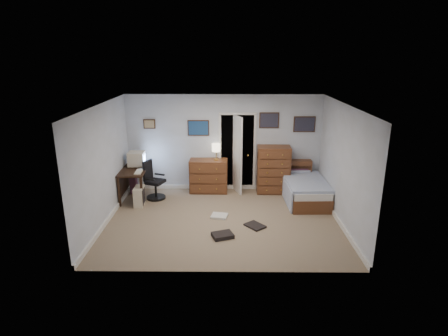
{
  "coord_description": "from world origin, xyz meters",
  "views": [
    {
      "loc": [
        0.1,
        -7.44,
        3.5
      ],
      "look_at": [
        0.02,
        0.3,
        1.1
      ],
      "focal_mm": 30.0,
      "sensor_mm": 36.0,
      "label": 1
    }
  ],
  "objects_px": {
    "tall_dresser": "(273,170)",
    "bed": "(304,189)",
    "computer_desk": "(132,175)",
    "low_dresser": "(209,176)",
    "office_chair": "(154,184)"
  },
  "relations": [
    {
      "from": "computer_desk",
      "to": "low_dresser",
      "type": "xyz_separation_m",
      "value": [
        1.9,
        0.4,
        -0.16
      ]
    },
    {
      "from": "office_chair",
      "to": "computer_desk",
      "type": "bearing_deg",
      "value": -168.28
    },
    {
      "from": "computer_desk",
      "to": "bed",
      "type": "relative_size",
      "value": 0.73
    },
    {
      "from": "computer_desk",
      "to": "office_chair",
      "type": "xyz_separation_m",
      "value": [
        0.55,
        -0.09,
        -0.21
      ]
    },
    {
      "from": "low_dresser",
      "to": "bed",
      "type": "bearing_deg",
      "value": -12.05
    },
    {
      "from": "computer_desk",
      "to": "bed",
      "type": "bearing_deg",
      "value": -3.48
    },
    {
      "from": "computer_desk",
      "to": "bed",
      "type": "xyz_separation_m",
      "value": [
        4.28,
        -0.16,
        -0.31
      ]
    },
    {
      "from": "low_dresser",
      "to": "computer_desk",
      "type": "bearing_deg",
      "value": -166.7
    },
    {
      "from": "computer_desk",
      "to": "low_dresser",
      "type": "distance_m",
      "value": 1.95
    },
    {
      "from": "office_chair",
      "to": "bed",
      "type": "relative_size",
      "value": 0.53
    },
    {
      "from": "office_chair",
      "to": "bed",
      "type": "xyz_separation_m",
      "value": [
        3.72,
        -0.07,
        -0.1
      ]
    },
    {
      "from": "low_dresser",
      "to": "tall_dresser",
      "type": "height_order",
      "value": "tall_dresser"
    },
    {
      "from": "tall_dresser",
      "to": "bed",
      "type": "height_order",
      "value": "tall_dresser"
    },
    {
      "from": "bed",
      "to": "computer_desk",
      "type": "bearing_deg",
      "value": 176.11
    },
    {
      "from": "low_dresser",
      "to": "tall_dresser",
      "type": "xyz_separation_m",
      "value": [
        1.67,
        -0.02,
        0.18
      ]
    }
  ]
}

